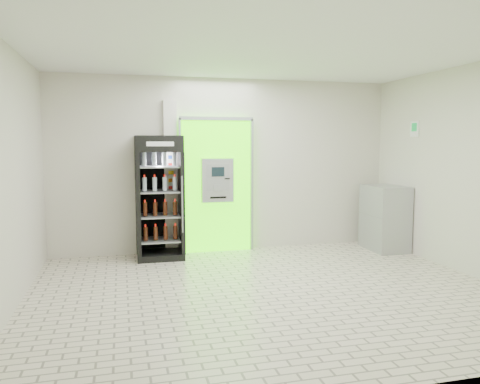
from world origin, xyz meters
name	(u,v)px	position (x,y,z in m)	size (l,w,h in m)	color
ground	(270,292)	(0.00, 0.00, 0.00)	(6.00, 6.00, 0.00)	beige
room_shell	(271,147)	(0.00, 0.00, 1.84)	(6.00, 6.00, 6.00)	beige
atm_assembly	(216,184)	(-0.20, 2.41, 1.17)	(1.30, 0.24, 2.33)	#3EF200
pillar	(171,178)	(-0.98, 2.45, 1.30)	(0.22, 0.11, 2.60)	silver
beverage_cooler	(159,200)	(-1.20, 2.16, 0.96)	(0.77, 0.72, 2.00)	black
steel_cabinet	(385,218)	(2.71, 1.77, 0.57)	(0.60, 0.87, 1.14)	#9EA1A6
exit_sign	(415,129)	(2.99, 1.40, 2.12)	(0.02, 0.22, 0.26)	white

